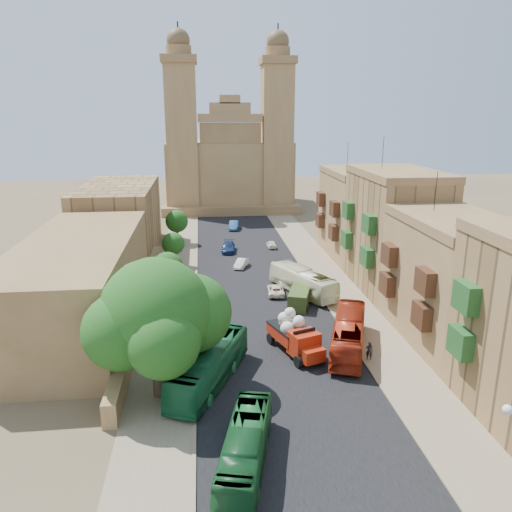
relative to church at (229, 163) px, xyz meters
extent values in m
plane|color=brown|center=(0.00, -78.61, -9.52)|extent=(260.00, 260.00, 0.00)
cube|color=black|center=(0.00, -48.61, -9.51)|extent=(14.00, 140.00, 0.01)
cube|color=#816F54|center=(9.50, -48.61, -9.51)|extent=(5.00, 140.00, 0.01)
cube|color=#816F54|center=(-9.50, -48.61, -9.51)|extent=(5.00, 140.00, 0.01)
cube|color=#816F54|center=(7.00, -48.61, -9.46)|extent=(0.25, 140.00, 0.12)
cube|color=#816F54|center=(-7.00, -48.61, -9.46)|extent=(0.25, 140.00, 0.12)
cube|color=#215422|center=(11.55, -77.69, -4.96)|extent=(0.90, 2.20, 2.00)
cube|color=#215422|center=(11.55, -77.69, -1.60)|extent=(0.90, 2.20, 2.00)
cube|color=olive|center=(16.00, -67.61, -4.27)|extent=(8.00, 14.00, 10.50)
cube|color=brown|center=(16.00, -67.61, 1.38)|extent=(8.20, 14.00, 0.80)
cylinder|color=black|center=(15.00, -64.81, 3.58)|extent=(0.06, 0.06, 3.60)
cube|color=#412515|center=(11.55, -71.53, -5.53)|extent=(0.90, 2.20, 2.00)
cube|color=#412515|center=(11.55, -63.69, -5.53)|extent=(0.90, 2.20, 2.00)
cube|color=#412515|center=(11.55, -71.53, -2.59)|extent=(0.90, 2.20, 2.00)
cube|color=#412515|center=(11.55, -63.69, -2.59)|extent=(0.90, 2.20, 2.00)
cube|color=olive|center=(16.00, -53.61, -3.02)|extent=(8.00, 14.00, 13.00)
cube|color=brown|center=(16.00, -53.61, 3.88)|extent=(8.20, 14.00, 0.80)
cylinder|color=black|center=(15.00, -50.81, 6.08)|extent=(0.06, 0.06, 3.60)
cube|color=#215422|center=(11.55, -57.53, -4.58)|extent=(0.90, 2.20, 2.00)
cube|color=#215422|center=(11.55, -49.69, -4.58)|extent=(0.90, 2.20, 2.00)
cube|color=#215422|center=(11.55, -57.53, -0.94)|extent=(0.90, 2.20, 2.00)
cube|color=#215422|center=(11.55, -49.69, -0.94)|extent=(0.90, 2.20, 2.00)
cube|color=olive|center=(16.00, -39.61, -3.77)|extent=(8.00, 14.00, 11.50)
cube|color=brown|center=(16.00, -39.61, 2.38)|extent=(8.20, 14.00, 0.80)
cylinder|color=black|center=(15.00, -36.81, 4.58)|extent=(0.06, 0.06, 3.60)
cube|color=#412515|center=(11.55, -43.53, -5.15)|extent=(0.90, 2.20, 2.00)
cube|color=#412515|center=(11.55, -35.69, -5.15)|extent=(0.90, 2.20, 2.00)
cube|color=#412515|center=(11.55, -43.53, -1.93)|extent=(0.90, 2.20, 2.00)
cube|color=#412515|center=(11.55, -35.69, -1.93)|extent=(0.90, 2.20, 2.00)
cube|color=olive|center=(-12.50, -58.61, -8.62)|extent=(1.00, 40.00, 1.80)
cube|color=brown|center=(-18.00, -60.61, -5.32)|extent=(10.00, 28.00, 8.40)
cube|color=olive|center=(-18.00, -34.61, -4.52)|extent=(10.00, 22.00, 10.00)
cube|color=olive|center=(0.00, 2.39, -2.52)|extent=(26.00, 20.00, 14.00)
cube|color=brown|center=(0.00, -8.11, -8.62)|extent=(28.00, 4.00, 1.80)
cube|color=brown|center=(0.00, -6.41, 0.48)|extent=(12.00, 2.00, 16.00)
cube|color=olive|center=(0.00, -6.41, 9.38)|extent=(12.60, 2.40, 1.60)
cube|color=olive|center=(0.00, -6.41, 11.08)|extent=(8.00, 2.00, 2.40)
cube|color=olive|center=(0.00, -6.41, 12.88)|extent=(4.00, 2.00, 1.60)
cube|color=olive|center=(-9.50, -5.11, 4.98)|extent=(6.00, 6.00, 29.00)
cube|color=brown|center=(-9.50, -5.11, 20.08)|extent=(6.80, 6.80, 1.40)
cylinder|color=brown|center=(-9.50, -5.11, 21.68)|extent=(4.80, 4.80, 1.80)
sphere|color=brown|center=(-9.50, -5.11, 23.48)|extent=(4.40, 4.40, 4.40)
cylinder|color=black|center=(-9.50, -5.11, 25.88)|extent=(0.28, 0.28, 1.80)
cube|color=olive|center=(9.50, -5.11, 4.98)|extent=(6.00, 6.00, 29.00)
cube|color=brown|center=(9.50, -5.11, 20.08)|extent=(6.80, 6.80, 1.40)
cylinder|color=brown|center=(9.50, -5.11, 21.68)|extent=(4.80, 4.80, 1.80)
sphere|color=brown|center=(9.50, -5.11, 23.48)|extent=(4.40, 4.40, 4.40)
cylinder|color=black|center=(9.50, -5.11, 25.88)|extent=(0.28, 0.28, 1.80)
cylinder|color=#3D2B1E|center=(-9.50, -74.61, -7.54)|extent=(1.04, 1.04, 3.96)
sphere|color=#154212|center=(-9.50, -74.61, -3.06)|extent=(7.91, 7.91, 7.91)
sphere|color=#154212|center=(-7.00, -73.36, -3.69)|extent=(5.83, 5.83, 5.83)
sphere|color=#154212|center=(-11.79, -75.55, -3.89)|extent=(5.41, 5.41, 5.41)
sphere|color=#154212|center=(-8.88, -77.11, -4.10)|extent=(5.00, 5.00, 5.00)
sphere|color=#154212|center=(-10.65, -72.32, -2.23)|extent=(4.58, 4.58, 4.58)
cylinder|color=#3D2B1E|center=(-10.00, -66.61, -8.54)|extent=(0.44, 0.44, 1.96)
sphere|color=#154212|center=(-10.00, -66.61, -6.56)|extent=(2.85, 2.85, 2.85)
cylinder|color=#3D2B1E|center=(-10.00, -54.61, -8.33)|extent=(0.44, 0.44, 2.37)
sphere|color=#154212|center=(-10.00, -54.61, -5.94)|extent=(3.45, 3.45, 3.45)
cylinder|color=#3D2B1E|center=(-10.00, -42.61, -8.47)|extent=(0.44, 0.44, 2.09)
sphere|color=#154212|center=(-10.00, -42.61, -6.36)|extent=(3.04, 3.04, 3.04)
cylinder|color=#3D2B1E|center=(-10.00, -30.61, -8.31)|extent=(0.44, 0.44, 2.42)
sphere|color=#154212|center=(-10.00, -30.61, -5.86)|extent=(3.52, 3.52, 3.52)
sphere|color=white|center=(6.40, -90.61, -1.52)|extent=(0.44, 0.44, 0.44)
cube|color=#A5230C|center=(1.19, -68.04, -8.15)|extent=(3.60, 4.53, 0.99)
cube|color=black|center=(1.19, -68.04, -7.60)|extent=(3.67, 4.60, 0.13)
cube|color=#A5230C|center=(2.04, -70.42, -8.04)|extent=(2.79, 2.53, 1.97)
cube|color=#A5230C|center=(2.49, -71.65, -8.47)|extent=(2.20, 1.87, 1.10)
cube|color=black|center=(2.04, -70.42, -7.27)|extent=(2.00, 0.80, 0.99)
cylinder|color=black|center=(1.34, -71.71, -9.02)|extent=(0.69, 1.06, 0.99)
cylinder|color=black|center=(3.41, -70.98, -9.02)|extent=(0.69, 1.06, 0.99)
cylinder|color=black|center=(-0.28, -67.18, -9.02)|extent=(0.69, 1.06, 0.99)
cylinder|color=black|center=(1.78, -66.44, -9.02)|extent=(0.69, 1.06, 0.99)
sphere|color=beige|center=(0.90, -68.85, -7.32)|extent=(1.21, 1.21, 1.21)
sphere|color=beige|center=(1.82, -68.17, -7.32)|extent=(1.21, 1.21, 1.21)
sphere|color=beige|center=(0.97, -67.43, -7.32)|extent=(1.21, 1.21, 1.21)
sphere|color=beige|center=(0.74, -68.09, -6.72)|extent=(1.10, 1.10, 1.10)
sphere|color=beige|center=(1.89, -68.84, -6.78)|extent=(1.10, 1.10, 1.10)
sphere|color=beige|center=(1.23, -68.15, -6.23)|extent=(0.99, 0.99, 0.99)
cube|color=#384D1D|center=(4.00, -58.61, -8.59)|extent=(3.26, 4.86, 1.85)
cylinder|color=black|center=(2.68, -59.81, -9.15)|extent=(0.51, 0.79, 0.74)
cylinder|color=black|center=(4.34, -60.37, -9.15)|extent=(0.51, 0.79, 0.74)
cylinder|color=black|center=(3.66, -56.86, -9.15)|extent=(0.51, 0.79, 0.74)
cylinder|color=black|center=(5.32, -57.41, -9.15)|extent=(0.51, 0.79, 0.74)
imported|color=#144B22|center=(-4.00, -83.14, -8.22)|extent=(4.31, 9.58, 2.60)
imported|color=#176034|center=(-5.88, -73.43, -8.00)|extent=(6.71, 11.00, 3.03)
imported|color=#992510|center=(6.27, -69.03, -8.02)|extent=(5.91, 10.94, 2.98)
imported|color=#FBF9CD|center=(5.13, -54.71, -8.06)|extent=(6.53, 10.54, 2.91)
imported|color=#4093CE|center=(-4.33, -64.20, -8.96)|extent=(1.72, 3.38, 1.10)
imported|color=white|center=(-1.05, -44.07, -8.95)|extent=(2.33, 3.61, 1.12)
imported|color=#F7E1C8|center=(2.03, -54.80, -8.97)|extent=(2.15, 4.09, 1.10)
imported|color=navy|center=(-2.29, -36.07, -8.84)|extent=(2.34, 4.82, 1.35)
imported|color=white|center=(4.37, -34.46, -8.98)|extent=(1.35, 3.18, 1.07)
imported|color=#2D5D99|center=(-0.50, -21.36, -8.80)|extent=(2.09, 4.53, 1.44)
imported|color=black|center=(7.50, -71.04, -8.72)|extent=(0.67, 0.54, 1.60)
imported|color=#28282E|center=(8.02, -63.91, -8.72)|extent=(0.41, 0.94, 1.58)
camera|label=1|loc=(-6.10, -107.60, 10.47)|focal=35.00mm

